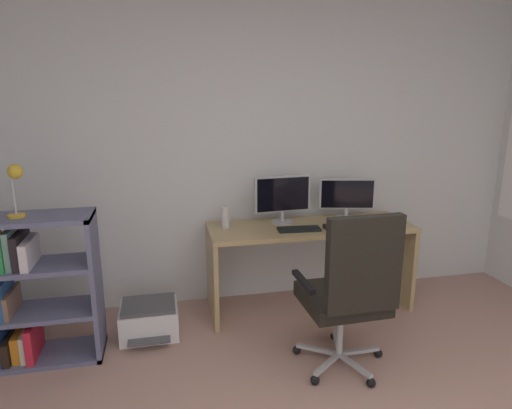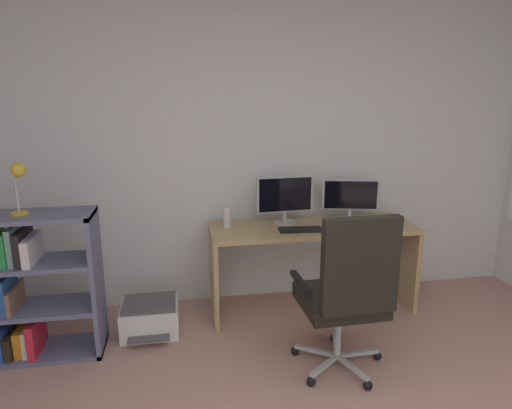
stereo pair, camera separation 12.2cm
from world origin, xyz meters
name	(u,v)px [view 2 (the right image)]	position (x,y,z in m)	size (l,w,h in m)	color
wall_back	(257,153)	(0.00, 2.69, 1.31)	(4.86, 0.10, 2.61)	silver
desk	(312,247)	(0.39, 2.29, 0.56)	(1.69, 0.58, 0.74)	tan
monitor_main	(285,196)	(0.18, 2.42, 0.97)	(0.48, 0.18, 0.40)	#B2B5B7
monitor_secondary	(350,197)	(0.76, 2.42, 0.95)	(0.47, 0.18, 0.35)	#B2B5B7
keyboard	(300,230)	(0.26, 2.17, 0.75)	(0.34, 0.13, 0.02)	black
computer_mouse	(330,228)	(0.50, 2.15, 0.76)	(0.06, 0.10, 0.03)	black
desktop_speaker	(227,217)	(-0.31, 2.37, 0.83)	(0.07, 0.07, 0.17)	silver
office_chair	(347,290)	(0.33, 1.34, 0.60)	(0.63, 0.63, 1.12)	#B7BABC
bookshelf	(26,289)	(-1.74, 1.95, 0.50)	(0.79, 0.36, 1.03)	slate
desk_lamp	(18,179)	(-1.70, 1.95, 1.27)	(0.13, 0.11, 0.34)	gold
printer	(150,317)	(-0.94, 2.12, 0.12)	(0.43, 0.45, 0.25)	silver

